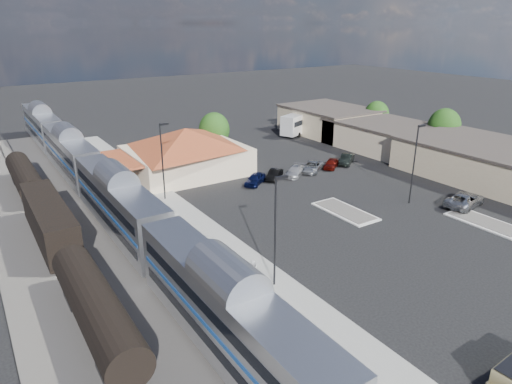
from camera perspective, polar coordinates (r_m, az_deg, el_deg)
ground at (r=46.57m, az=9.16°, el=-4.33°), size 280.00×280.00×0.00m
railbed at (r=44.21m, az=-19.39°, el=-6.62°), size 16.00×100.00×0.12m
platform at (r=44.99m, az=-7.62°, el=-5.04°), size 5.50×92.00×0.18m
passenger_train at (r=45.34m, az=-16.73°, el=-1.73°), size 3.00×104.00×5.55m
freight_cars at (r=46.27m, az=-24.36°, el=-3.55°), size 2.80×46.00×4.00m
station_depot at (r=62.30m, az=-8.79°, el=5.12°), size 18.35×12.24×6.20m
buildings_east at (r=74.70m, az=18.15°, el=6.20°), size 14.40×51.40×4.80m
traffic_island_south at (r=50.40m, az=11.06°, el=-2.37°), size 3.30×7.50×0.21m
traffic_island_north at (r=52.32m, az=26.73°, el=-3.41°), size 3.30×7.50×0.21m
lamp_plat_s at (r=33.83m, az=2.55°, el=-3.94°), size 1.08×0.25×9.00m
lamp_plat_n at (r=52.25m, az=-11.58°, el=4.50°), size 1.08×0.25×9.00m
lamp_lot at (r=53.27m, az=19.28°, el=4.06°), size 1.08×0.25×9.00m
tree_east_b at (r=77.68m, az=22.46°, el=7.66°), size 4.94×4.94×6.96m
tree_east_c at (r=86.31m, az=14.84°, el=9.34°), size 4.41×4.41×6.21m
tree_depot at (r=70.54m, az=-5.25°, el=7.80°), size 4.71×4.71×6.63m
suv at (r=55.75m, az=24.64°, el=-0.88°), size 6.31×3.82×1.64m
coach_bus at (r=86.00m, az=5.91°, el=8.83°), size 12.17×7.11×3.88m
person_a at (r=38.26m, az=-3.61°, el=-8.08°), size 0.53×0.70×1.74m
person_b at (r=36.07m, az=-0.39°, el=-9.88°), size 0.72×0.90×1.79m
parked_car_a at (r=57.76m, az=-0.12°, el=1.62°), size 4.32×3.75×1.40m
parked_car_b at (r=59.72m, az=2.31°, el=2.19°), size 3.94×3.53×1.30m
parked_car_c at (r=61.31m, az=4.92°, el=2.62°), size 4.75×4.05×1.31m
parked_car_d at (r=63.45m, az=7.05°, el=3.18°), size 5.35×4.66×1.37m
parked_car_e at (r=65.27m, az=9.39°, el=3.53°), size 4.07×3.48×1.32m
parked_car_f at (r=67.58m, az=11.25°, el=4.05°), size 4.49×3.82×1.45m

